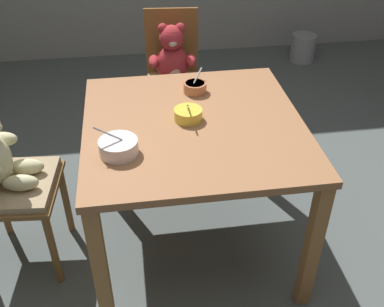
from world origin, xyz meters
TOP-DOWN VIEW (x-y plane):
  - ground_plane at (0.00, 0.00)m, footprint 5.20×5.20m
  - dining_table at (0.00, 0.00)m, footprint 0.98×1.00m
  - teddy_chair_far_center at (0.00, 0.90)m, footprint 0.40×0.45m
  - porridge_bowl_yellow_center at (-0.02, 0.03)m, footprint 0.13×0.14m
  - porridge_bowl_white_near_left at (-0.33, -0.19)m, footprint 0.17×0.16m
  - porridge_bowl_terracotta_far_center at (0.05, 0.28)m, footprint 0.12×0.12m
  - metal_pail at (1.36, 2.15)m, footprint 0.23×0.23m

SIDE VIEW (x-z plane):
  - ground_plane at x=0.00m, z-range -0.04..0.00m
  - metal_pail at x=1.36m, z-range 0.00..0.25m
  - teddy_chair_far_center at x=0.00m, z-range 0.11..1.03m
  - dining_table at x=0.00m, z-range 0.27..1.01m
  - porridge_bowl_terracotta_far_center at x=0.05m, z-range 0.72..0.83m
  - porridge_bowl_yellow_center at x=-0.02m, z-range 0.72..0.83m
  - porridge_bowl_white_near_left at x=-0.33m, z-range 0.71..0.85m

